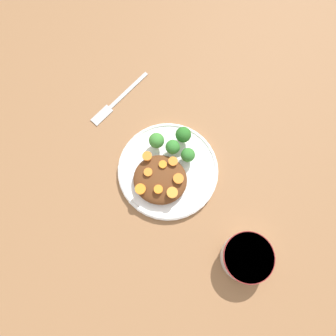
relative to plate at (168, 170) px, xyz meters
name	(u,v)px	position (x,y,z in m)	size (l,w,h in m)	color
ground_plane	(168,171)	(0.00, 0.00, -0.01)	(4.00, 4.00, 0.00)	#8C603D
plate	(168,170)	(0.00, 0.00, 0.00)	(0.24, 0.24, 0.02)	white
dip_bowl	(247,257)	(0.21, -0.16, 0.02)	(0.11, 0.11, 0.06)	silver
stew_mound	(160,180)	(-0.01, -0.03, 0.02)	(0.12, 0.12, 0.03)	#5B3319
broccoli_floret_0	(183,135)	(0.02, 0.08, 0.04)	(0.04, 0.04, 0.05)	#7FA85B
broccoli_floret_1	(188,155)	(0.04, 0.04, 0.03)	(0.03, 0.03, 0.05)	#759E51
broccoli_floret_2	(157,141)	(-0.04, 0.05, 0.04)	(0.04, 0.04, 0.05)	#759E51
broccoli_floret_3	(172,147)	(0.00, 0.05, 0.03)	(0.03, 0.03, 0.05)	#759E51
carrot_slice_0	(172,193)	(0.02, -0.06, 0.04)	(0.03, 0.03, 0.01)	orange
carrot_slice_1	(158,189)	(-0.01, -0.06, 0.04)	(0.02, 0.02, 0.01)	orange
carrot_slice_2	(148,172)	(-0.04, -0.03, 0.04)	(0.02, 0.02, 0.00)	orange
carrot_slice_3	(178,179)	(0.03, -0.02, 0.04)	(0.02, 0.02, 0.01)	orange
carrot_slice_4	(140,189)	(-0.05, -0.07, 0.04)	(0.02, 0.02, 0.01)	orange
carrot_slice_5	(147,156)	(-0.05, 0.01, 0.04)	(0.02, 0.02, 0.01)	orange
carrot_slice_6	(163,163)	(-0.01, 0.00, 0.04)	(0.02, 0.02, 0.00)	orange
carrot_slice_7	(173,161)	(0.01, 0.01, 0.04)	(0.02, 0.02, 0.00)	orange
fork	(115,102)	(-0.17, 0.15, -0.01)	(0.11, 0.18, 0.01)	#B2B2B2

